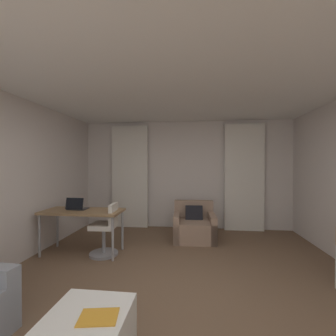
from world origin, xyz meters
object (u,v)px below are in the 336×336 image
at_px(desk, 83,214).
at_px(magazine_open, 99,317).
at_px(desk_chair, 106,232).
at_px(armchair, 194,226).
at_px(laptop, 77,207).

relative_size(desk, magazine_open, 4.40).
xyz_separation_m(desk_chair, magazine_open, (0.79, -2.11, 0.02)).
height_order(desk_chair, magazine_open, desk_chair).
xyz_separation_m(armchair, desk, (-1.93, -0.96, 0.42)).
bearing_deg(magazine_open, laptop, 121.87).
height_order(armchair, desk_chair, desk_chair).
distance_m(armchair, laptop, 2.32).
xyz_separation_m(armchair, desk_chair, (-1.50, -0.99, 0.13)).
distance_m(desk, magazine_open, 2.48).
relative_size(desk, desk_chair, 1.55).
bearing_deg(magazine_open, desk_chair, 110.57).
bearing_deg(armchair, magazine_open, -102.85).
bearing_deg(desk_chair, laptop, 172.73).
distance_m(desk, desk_chair, 0.52).
bearing_deg(desk, magazine_open, -60.21).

